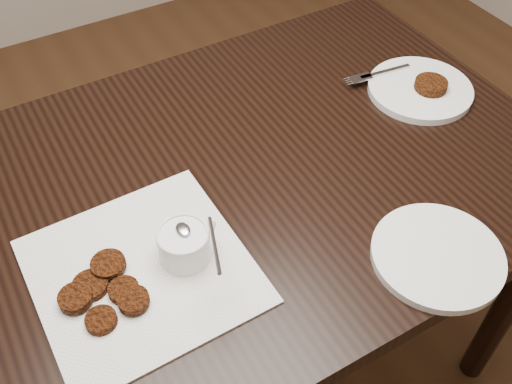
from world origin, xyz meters
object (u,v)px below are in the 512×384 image
sauce_ramekin (182,232)px  napkin (141,271)px  table (234,291)px  plate_with_patty (421,86)px  plate_empty (437,256)px

sauce_ramekin → napkin: bearing=173.3°
napkin → table: bearing=27.7°
plate_with_patty → plate_empty: (-0.27, -0.36, -0.01)m
napkin → sauce_ramekin: (0.07, -0.01, 0.06)m
napkin → plate_empty: (0.43, -0.22, 0.01)m
napkin → sauce_ramekin: 0.10m
table → plate_empty: 0.55m
table → plate_with_patty: bearing=2.8°
plate_empty → sauce_ramekin: bearing=149.6°
table → sauce_ramekin: bearing=-139.3°
napkin → plate_with_patty: (0.70, 0.14, 0.01)m
plate_with_patty → sauce_ramekin: bearing=-166.7°
plate_with_patty → napkin: bearing=-168.8°
sauce_ramekin → plate_with_patty: size_ratio=0.54×
napkin → plate_with_patty: bearing=11.2°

